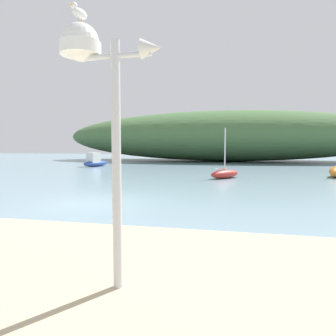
{
  "coord_description": "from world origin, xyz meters",
  "views": [
    {
      "loc": [
        4.84,
        -10.06,
        2.08
      ],
      "look_at": [
        1.6,
        5.0,
        0.92
      ],
      "focal_mm": 31.96,
      "sensor_mm": 36.0,
      "label": 1
    }
  ],
  "objects": [
    {
      "name": "ground_plane",
      "position": [
        0.0,
        0.0,
        0.0
      ],
      "size": [
        120.0,
        120.0,
        0.0
      ],
      "primitive_type": "plane",
      "color": "#7A99A8"
    },
    {
      "name": "distant_hill",
      "position": [
        3.85,
        31.03,
        3.35
      ],
      "size": [
        44.34,
        13.94,
        6.69
      ],
      "primitive_type": "ellipsoid",
      "color": "#476B3D",
      "rests_on": "ground"
    },
    {
      "name": "mast_structure",
      "position": [
        3.08,
        -6.43,
        3.04
      ],
      "size": [
        1.33,
        0.52,
        3.45
      ],
      "color": "silver",
      "rests_on": "beach_sand"
    },
    {
      "name": "seagull_on_radar",
      "position": [
        2.9,
        -6.45,
        3.77
      ],
      "size": [
        0.17,
        0.31,
        0.22
      ],
      "color": "orange",
      "rests_on": "mast_structure"
    },
    {
      "name": "sailboat_far_right",
      "position": [
        4.39,
        9.17,
        0.3
      ],
      "size": [
        2.14,
        2.38,
        3.18
      ],
      "color": "#B72D28",
      "rests_on": "ground"
    },
    {
      "name": "motorboat_west_reach",
      "position": [
        -8.5,
        17.43,
        0.49
      ],
      "size": [
        1.98,
        3.4,
        1.39
      ],
      "color": "#2D4C9E",
      "rests_on": "ground"
    }
  ]
}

